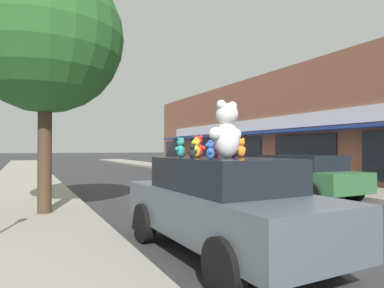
{
  "coord_description": "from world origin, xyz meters",
  "views": [
    {
      "loc": [
        -5.71,
        -5.0,
        1.72
      ],
      "look_at": [
        -2.61,
        1.27,
        1.81
      ],
      "focal_mm": 32.0,
      "sensor_mm": 36.0,
      "label": 1
    }
  ],
  "objects_px": {
    "teddy_bear_blue": "(210,150)",
    "teddy_bear_purple": "(233,149)",
    "teddy_bear_black": "(192,151)",
    "street_tree": "(45,37)",
    "teddy_bear_teal": "(181,148)",
    "teddy_bear_orange": "(241,148)",
    "teddy_bear_red": "(198,147)",
    "teddy_bear_yellow": "(196,148)",
    "teddy_bear_giant": "(227,130)",
    "plush_art_car": "(222,203)",
    "teddy_bear_pink": "(216,148)",
    "parked_car_far_center": "(303,175)"
  },
  "relations": [
    {
      "from": "teddy_bear_giant",
      "to": "teddy_bear_orange",
      "type": "height_order",
      "value": "teddy_bear_giant"
    },
    {
      "from": "teddy_bear_red",
      "to": "teddy_bear_yellow",
      "type": "xyz_separation_m",
      "value": [
        -0.11,
        -0.13,
        -0.02
      ]
    },
    {
      "from": "teddy_bear_blue",
      "to": "teddy_bear_purple",
      "type": "height_order",
      "value": "teddy_bear_purple"
    },
    {
      "from": "teddy_bear_red",
      "to": "street_tree",
      "type": "distance_m",
      "value": 5.14
    },
    {
      "from": "plush_art_car",
      "to": "teddy_bear_teal",
      "type": "bearing_deg",
      "value": 121.81
    },
    {
      "from": "teddy_bear_pink",
      "to": "parked_car_far_center",
      "type": "xyz_separation_m",
      "value": [
        5.51,
        3.52,
        -0.92
      ]
    },
    {
      "from": "teddy_bear_red",
      "to": "parked_car_far_center",
      "type": "bearing_deg",
      "value": -85.41
    },
    {
      "from": "teddy_bear_teal",
      "to": "teddy_bear_orange",
      "type": "relative_size",
      "value": 1.01
    },
    {
      "from": "teddy_bear_purple",
      "to": "street_tree",
      "type": "height_order",
      "value": "street_tree"
    },
    {
      "from": "teddy_bear_yellow",
      "to": "teddy_bear_teal",
      "type": "bearing_deg",
      "value": -121.2
    },
    {
      "from": "teddy_bear_orange",
      "to": "street_tree",
      "type": "height_order",
      "value": "street_tree"
    },
    {
      "from": "teddy_bear_teal",
      "to": "teddy_bear_blue",
      "type": "bearing_deg",
      "value": 52.79
    },
    {
      "from": "teddy_bear_red",
      "to": "parked_car_far_center",
      "type": "relative_size",
      "value": 0.09
    },
    {
      "from": "teddy_bear_red",
      "to": "teddy_bear_giant",
      "type": "bearing_deg",
      "value": -178.7
    },
    {
      "from": "teddy_bear_red",
      "to": "teddy_bear_yellow",
      "type": "bearing_deg",
      "value": 112.02
    },
    {
      "from": "teddy_bear_yellow",
      "to": "teddy_bear_giant",
      "type": "bearing_deg",
      "value": 71.03
    },
    {
      "from": "teddy_bear_teal",
      "to": "street_tree",
      "type": "height_order",
      "value": "street_tree"
    },
    {
      "from": "teddy_bear_orange",
      "to": "teddy_bear_red",
      "type": "bearing_deg",
      "value": -32.9
    },
    {
      "from": "teddy_bear_giant",
      "to": "teddy_bear_purple",
      "type": "height_order",
      "value": "teddy_bear_giant"
    },
    {
      "from": "plush_art_car",
      "to": "teddy_bear_yellow",
      "type": "height_order",
      "value": "teddy_bear_yellow"
    },
    {
      "from": "teddy_bear_black",
      "to": "teddy_bear_red",
      "type": "distance_m",
      "value": 0.37
    },
    {
      "from": "teddy_bear_blue",
      "to": "teddy_bear_giant",
      "type": "bearing_deg",
      "value": 156.73
    },
    {
      "from": "teddy_bear_blue",
      "to": "teddy_bear_purple",
      "type": "relative_size",
      "value": 0.89
    },
    {
      "from": "plush_art_car",
      "to": "teddy_bear_orange",
      "type": "distance_m",
      "value": 1.1
    },
    {
      "from": "plush_art_car",
      "to": "teddy_bear_purple",
      "type": "bearing_deg",
      "value": 40.64
    },
    {
      "from": "teddy_bear_teal",
      "to": "street_tree",
      "type": "distance_m",
      "value": 4.93
    },
    {
      "from": "teddy_bear_giant",
      "to": "teddy_bear_red",
      "type": "bearing_deg",
      "value": -76.61
    },
    {
      "from": "street_tree",
      "to": "teddy_bear_yellow",
      "type": "bearing_deg",
      "value": -61.12
    },
    {
      "from": "plush_art_car",
      "to": "teddy_bear_blue",
      "type": "xyz_separation_m",
      "value": [
        -0.61,
        -0.68,
        0.86
      ]
    },
    {
      "from": "teddy_bear_teal",
      "to": "teddy_bear_orange",
      "type": "bearing_deg",
      "value": 129.91
    },
    {
      "from": "teddy_bear_giant",
      "to": "teddy_bear_blue",
      "type": "distance_m",
      "value": 1.06
    },
    {
      "from": "plush_art_car",
      "to": "teddy_bear_pink",
      "type": "distance_m",
      "value": 1.11
    },
    {
      "from": "teddy_bear_teal",
      "to": "teddy_bear_yellow",
      "type": "xyz_separation_m",
      "value": [
        0.17,
        -0.26,
        -0.0
      ]
    },
    {
      "from": "teddy_bear_blue",
      "to": "parked_car_far_center",
      "type": "bearing_deg",
      "value": 148.65
    },
    {
      "from": "teddy_bear_orange",
      "to": "street_tree",
      "type": "bearing_deg",
      "value": -68.26
    },
    {
      "from": "teddy_bear_red",
      "to": "teddy_bear_pink",
      "type": "xyz_separation_m",
      "value": [
        0.39,
        0.08,
        -0.02
      ]
    },
    {
      "from": "teddy_bear_black",
      "to": "teddy_bear_yellow",
      "type": "height_order",
      "value": "teddy_bear_yellow"
    },
    {
      "from": "teddy_bear_black",
      "to": "street_tree",
      "type": "relative_size",
      "value": 0.04
    },
    {
      "from": "teddy_bear_blue",
      "to": "teddy_bear_teal",
      "type": "relative_size",
      "value": 0.79
    },
    {
      "from": "teddy_bear_teal",
      "to": "teddy_bear_yellow",
      "type": "relative_size",
      "value": 1.02
    },
    {
      "from": "teddy_bear_giant",
      "to": "teddy_bear_red",
      "type": "relative_size",
      "value": 2.45
    },
    {
      "from": "teddy_bear_red",
      "to": "teddy_bear_purple",
      "type": "bearing_deg",
      "value": -121.87
    },
    {
      "from": "plush_art_car",
      "to": "teddy_bear_orange",
      "type": "relative_size",
      "value": 12.6
    },
    {
      "from": "teddy_bear_blue",
      "to": "street_tree",
      "type": "relative_size",
      "value": 0.04
    },
    {
      "from": "parked_car_far_center",
      "to": "street_tree",
      "type": "bearing_deg",
      "value": 178.95
    },
    {
      "from": "teddy_bear_giant",
      "to": "teddy_bear_red",
      "type": "xyz_separation_m",
      "value": [
        -0.26,
        0.5,
        -0.27
      ]
    },
    {
      "from": "teddy_bear_black",
      "to": "parked_car_far_center",
      "type": "height_order",
      "value": "teddy_bear_black"
    },
    {
      "from": "teddy_bear_black",
      "to": "street_tree",
      "type": "xyz_separation_m",
      "value": [
        -2.0,
        4.01,
        2.76
      ]
    },
    {
      "from": "plush_art_car",
      "to": "teddy_bear_red",
      "type": "relative_size",
      "value": 11.23
    },
    {
      "from": "plush_art_car",
      "to": "street_tree",
      "type": "height_order",
      "value": "street_tree"
    }
  ]
}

